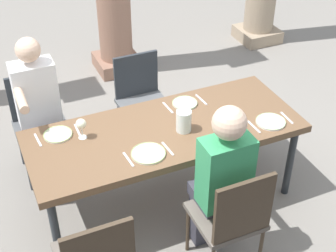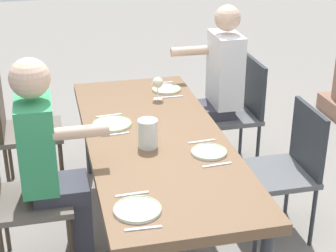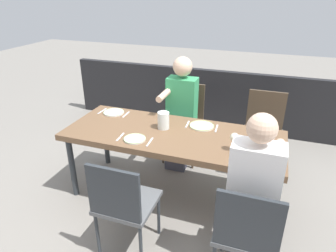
# 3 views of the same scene
# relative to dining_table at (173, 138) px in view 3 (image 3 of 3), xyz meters

# --- Properties ---
(ground_plane) EXTENTS (16.00, 16.00, 0.00)m
(ground_plane) POSITION_rel_dining_table_xyz_m (0.00, 0.00, -0.67)
(ground_plane) COLOR gray
(dining_table) EXTENTS (2.10, 0.83, 0.73)m
(dining_table) POSITION_rel_dining_table_xyz_m (0.00, 0.00, 0.00)
(dining_table) COLOR brown
(dining_table) RESTS_ON ground
(chair_west_north) EXTENTS (0.44, 0.44, 0.89)m
(chair_west_north) POSITION_rel_dining_table_xyz_m (-0.82, 0.84, -0.15)
(chair_west_north) COLOR #5B5E61
(chair_west_north) RESTS_ON ground
(chair_west_south) EXTENTS (0.44, 0.44, 0.94)m
(chair_west_south) POSITION_rel_dining_table_xyz_m (-0.82, -0.84, -0.12)
(chair_west_south) COLOR #6A6158
(chair_west_south) RESTS_ON ground
(chair_mid_north) EXTENTS (0.44, 0.44, 0.88)m
(chair_mid_north) POSITION_rel_dining_table_xyz_m (0.12, 0.84, -0.16)
(chair_mid_north) COLOR #5B5E61
(chair_mid_north) RESTS_ON ground
(chair_mid_south) EXTENTS (0.44, 0.44, 0.94)m
(chair_mid_south) POSITION_rel_dining_table_xyz_m (0.12, -0.84, -0.13)
(chair_mid_south) COLOR #6A6158
(chair_mid_south) RESTS_ON ground
(diner_woman_green) EXTENTS (0.35, 0.49, 1.33)m
(diner_woman_green) POSITION_rel_dining_table_xyz_m (-0.82, 0.65, 0.04)
(diner_woman_green) COLOR #3F3F4C
(diner_woman_green) RESTS_ON ground
(diner_man_white) EXTENTS (0.35, 0.50, 1.32)m
(diner_man_white) POSITION_rel_dining_table_xyz_m (0.13, -0.64, 0.04)
(diner_man_white) COLOR #3F3F4C
(diner_man_white) RESTS_ON ground
(patio_railing) EXTENTS (4.50, 0.10, 0.90)m
(patio_railing) POSITION_rel_dining_table_xyz_m (0.00, -1.83, -0.22)
(patio_railing) COLOR black
(patio_railing) RESTS_ON ground
(plate_0) EXTENTS (0.22, 0.22, 0.02)m
(plate_0) POSITION_rel_dining_table_xyz_m (-0.76, 0.24, 0.07)
(plate_0) COLOR silver
(plate_0) RESTS_ON dining_table
(wine_glass_0) EXTENTS (0.08, 0.08, 0.16)m
(wine_glass_0) POSITION_rel_dining_table_xyz_m (-0.60, 0.14, 0.18)
(wine_glass_0) COLOR white
(wine_glass_0) RESTS_ON dining_table
(fork_0) EXTENTS (0.03, 0.17, 0.01)m
(fork_0) POSITION_rel_dining_table_xyz_m (-0.91, 0.24, 0.06)
(fork_0) COLOR silver
(fork_0) RESTS_ON dining_table
(spoon_0) EXTENTS (0.02, 0.17, 0.01)m
(spoon_0) POSITION_rel_dining_table_xyz_m (-0.61, 0.24, 0.06)
(spoon_0) COLOR silver
(spoon_0) RESTS_ON dining_table
(plate_1) EXTENTS (0.25, 0.25, 0.02)m
(plate_1) POSITION_rel_dining_table_xyz_m (-0.23, -0.23, 0.07)
(plate_1) COLOR silver
(plate_1) RESTS_ON dining_table
(fork_1) EXTENTS (0.03, 0.17, 0.01)m
(fork_1) POSITION_rel_dining_table_xyz_m (-0.38, -0.23, 0.06)
(fork_1) COLOR silver
(fork_1) RESTS_ON dining_table
(spoon_1) EXTENTS (0.03, 0.17, 0.01)m
(spoon_1) POSITION_rel_dining_table_xyz_m (-0.08, -0.23, 0.06)
(spoon_1) COLOR silver
(spoon_1) RESTS_ON dining_table
(plate_2) EXTENTS (0.21, 0.21, 0.02)m
(plate_2) POSITION_rel_dining_table_xyz_m (0.28, 0.25, 0.07)
(plate_2) COLOR white
(plate_2) RESTS_ON dining_table
(fork_2) EXTENTS (0.03, 0.17, 0.01)m
(fork_2) POSITION_rel_dining_table_xyz_m (0.13, 0.25, 0.06)
(fork_2) COLOR silver
(fork_2) RESTS_ON dining_table
(spoon_2) EXTENTS (0.03, 0.17, 0.01)m
(spoon_2) POSITION_rel_dining_table_xyz_m (0.43, 0.25, 0.06)
(spoon_2) COLOR silver
(spoon_2) RESTS_ON dining_table
(plate_3) EXTENTS (0.23, 0.23, 0.02)m
(plate_3) POSITION_rel_dining_table_xyz_m (0.78, -0.25, 0.07)
(plate_3) COLOR white
(plate_3) RESTS_ON dining_table
(fork_3) EXTENTS (0.02, 0.17, 0.01)m
(fork_3) POSITION_rel_dining_table_xyz_m (0.63, -0.25, 0.06)
(fork_3) COLOR silver
(fork_3) RESTS_ON dining_table
(spoon_3) EXTENTS (0.02, 0.17, 0.01)m
(spoon_3) POSITION_rel_dining_table_xyz_m (0.93, -0.25, 0.06)
(spoon_3) COLOR silver
(spoon_3) RESTS_ON dining_table
(water_pitcher) EXTENTS (0.12, 0.12, 0.17)m
(water_pitcher) POSITION_rel_dining_table_xyz_m (0.12, -0.07, 0.14)
(water_pitcher) COLOR white
(water_pitcher) RESTS_ON dining_table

